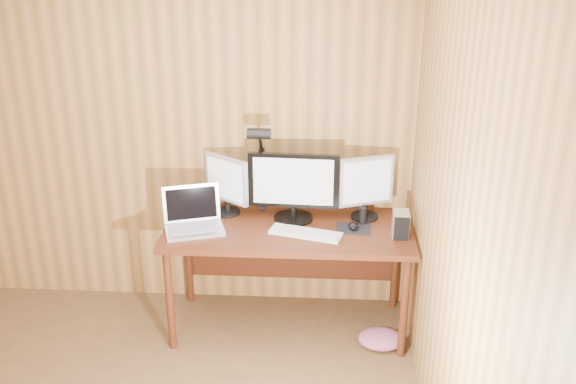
# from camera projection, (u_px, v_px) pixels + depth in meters

# --- Properties ---
(room_shell) EXTENTS (4.00, 4.00, 4.00)m
(room_shell) POSITION_uv_depth(u_px,v_px,m) (27.00, 285.00, 2.51)
(room_shell) COLOR brown
(room_shell) RESTS_ON ground
(desk) EXTENTS (1.60, 0.70, 0.75)m
(desk) POSITION_uv_depth(u_px,v_px,m) (289.00, 239.00, 4.26)
(desk) COLOR #4C200F
(desk) RESTS_ON floor
(monitor_center) EXTENTS (0.59, 0.26, 0.46)m
(monitor_center) POSITION_uv_depth(u_px,v_px,m) (293.00, 186.00, 4.18)
(monitor_center) COLOR black
(monitor_center) RESTS_ON desk
(monitor_left) EXTENTS (0.31, 0.23, 0.40)m
(monitor_left) POSITION_uv_depth(u_px,v_px,m) (227.00, 184.00, 4.28)
(monitor_left) COLOR black
(monitor_left) RESTS_ON desk
(monitor_right) EXTENTS (0.37, 0.18, 0.43)m
(monitor_right) POSITION_uv_depth(u_px,v_px,m) (366.00, 186.00, 4.21)
(monitor_right) COLOR black
(monitor_right) RESTS_ON desk
(laptop) EXTENTS (0.43, 0.38, 0.26)m
(laptop) POSITION_uv_depth(u_px,v_px,m) (193.00, 218.00, 4.13)
(laptop) COLOR silver
(laptop) RESTS_ON desk
(keyboard) EXTENTS (0.48, 0.26, 0.02)m
(keyboard) POSITION_uv_depth(u_px,v_px,m) (306.00, 233.00, 4.05)
(keyboard) COLOR white
(keyboard) RESTS_ON desk
(mousepad) EXTENTS (0.23, 0.19, 0.00)m
(mousepad) POSITION_uv_depth(u_px,v_px,m) (353.00, 229.00, 4.13)
(mousepad) COLOR black
(mousepad) RESTS_ON desk
(mouse) EXTENTS (0.08, 0.11, 0.04)m
(mouse) POSITION_uv_depth(u_px,v_px,m) (353.00, 226.00, 4.13)
(mouse) COLOR black
(mouse) RESTS_ON mousepad
(hard_drive) EXTENTS (0.10, 0.15, 0.16)m
(hard_drive) POSITION_uv_depth(u_px,v_px,m) (401.00, 224.00, 4.01)
(hard_drive) COLOR silver
(hard_drive) RESTS_ON desk
(phone) EXTENTS (0.08, 0.12, 0.01)m
(phone) POSITION_uv_depth(u_px,v_px,m) (325.00, 236.00, 4.02)
(phone) COLOR silver
(phone) RESTS_ON desk
(speaker) EXTENTS (0.05, 0.05, 0.11)m
(speaker) POSITION_uv_depth(u_px,v_px,m) (363.00, 216.00, 4.19)
(speaker) COLOR black
(speaker) RESTS_ON desk
(desk_lamp) EXTENTS (0.15, 0.22, 0.66)m
(desk_lamp) POSITION_uv_depth(u_px,v_px,m) (260.00, 156.00, 4.22)
(desk_lamp) COLOR black
(desk_lamp) RESTS_ON desk
(fabric_pile) EXTENTS (0.32, 0.27, 0.10)m
(fabric_pile) POSITION_uv_depth(u_px,v_px,m) (381.00, 339.00, 4.21)
(fabric_pile) COLOR #B45775
(fabric_pile) RESTS_ON floor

